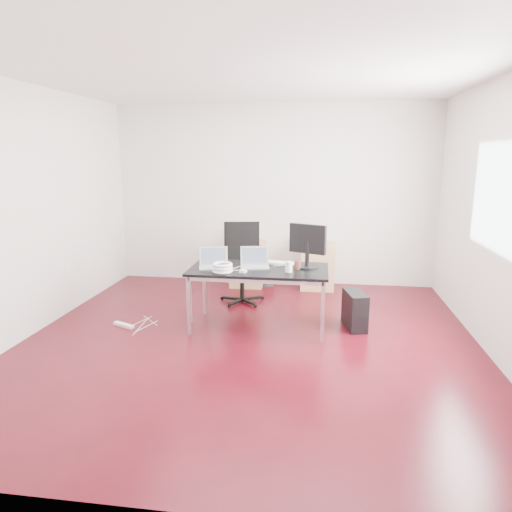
# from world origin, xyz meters

# --- Properties ---
(room_shell) EXTENTS (5.00, 5.00, 5.00)m
(room_shell) POSITION_xyz_m (0.04, 0.00, 1.40)
(room_shell) COLOR #3A060E
(room_shell) RESTS_ON ground
(desk) EXTENTS (1.60, 0.80, 0.73)m
(desk) POSITION_xyz_m (0.05, 0.44, 0.68)
(desk) COLOR black
(desk) RESTS_ON ground
(office_chair) EXTENTS (0.55, 0.57, 1.08)m
(office_chair) POSITION_xyz_m (-0.33, 1.45, 0.61)
(office_chair) COLOR black
(office_chair) RESTS_ON ground
(filing_cabinet_left) EXTENTS (0.50, 0.50, 0.70)m
(filing_cabinet_left) POSITION_xyz_m (-0.37, 2.23, 0.35)
(filing_cabinet_left) COLOR tan
(filing_cabinet_left) RESTS_ON ground
(filing_cabinet_right) EXTENTS (0.50, 0.50, 0.70)m
(filing_cabinet_right) POSITION_xyz_m (0.72, 2.23, 0.35)
(filing_cabinet_right) COLOR tan
(filing_cabinet_right) RESTS_ON ground
(pc_tower) EXTENTS (0.30, 0.48, 0.44)m
(pc_tower) POSITION_xyz_m (1.18, 0.59, 0.22)
(pc_tower) COLOR black
(pc_tower) RESTS_ON ground
(wastebasket) EXTENTS (0.25, 0.25, 0.28)m
(wastebasket) POSITION_xyz_m (-0.07, 2.25, 0.14)
(wastebasket) COLOR black
(wastebasket) RESTS_ON ground
(power_strip) EXTENTS (0.30, 0.18, 0.04)m
(power_strip) POSITION_xyz_m (-1.57, 0.24, 0.02)
(power_strip) COLOR white
(power_strip) RESTS_ON ground
(laptop_left) EXTENTS (0.38, 0.33, 0.23)m
(laptop_left) POSITION_xyz_m (-0.48, 0.39, 0.79)
(laptop_left) COLOR silver
(laptop_left) RESTS_ON desk
(laptop_right) EXTENTS (0.37, 0.32, 0.23)m
(laptop_right) POSITION_xyz_m (-0.01, 0.48, 0.79)
(laptop_right) COLOR silver
(laptop_right) RESTS_ON desk
(monitor) EXTENTS (0.43, 0.26, 0.51)m
(monitor) POSITION_xyz_m (0.60, 0.56, 1.01)
(monitor) COLOR black
(monitor) RESTS_ON desk
(keyboard) EXTENTS (0.46, 0.22, 0.02)m
(keyboard) POSITION_xyz_m (0.27, 0.69, 0.74)
(keyboard) COLOR white
(keyboard) RESTS_ON desk
(cup_white) EXTENTS (0.10, 0.10, 0.12)m
(cup_white) POSITION_xyz_m (0.40, 0.31, 0.79)
(cup_white) COLOR white
(cup_white) RESTS_ON desk
(cup_brown) EXTENTS (0.09, 0.09, 0.10)m
(cup_brown) POSITION_xyz_m (0.50, 0.46, 0.78)
(cup_brown) COLOR #542A1D
(cup_brown) RESTS_ON desk
(cable_coil) EXTENTS (0.24, 0.24, 0.11)m
(cable_coil) POSITION_xyz_m (-0.33, 0.20, 0.78)
(cable_coil) COLOR white
(cable_coil) RESTS_ON desk
(power_adapter) EXTENTS (0.09, 0.09, 0.03)m
(power_adapter) POSITION_xyz_m (-0.10, 0.22, 0.74)
(power_adapter) COLOR white
(power_adapter) RESTS_ON desk
(speaker) EXTENTS (0.10, 0.10, 0.18)m
(speaker) POSITION_xyz_m (-0.45, 2.26, 0.79)
(speaker) COLOR #9E9E9E
(speaker) RESTS_ON filing_cabinet_left
(navy_garment) EXTENTS (0.35, 0.30, 0.09)m
(navy_garment) POSITION_xyz_m (0.66, 2.19, 0.74)
(navy_garment) COLOR black
(navy_garment) RESTS_ON filing_cabinet_right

